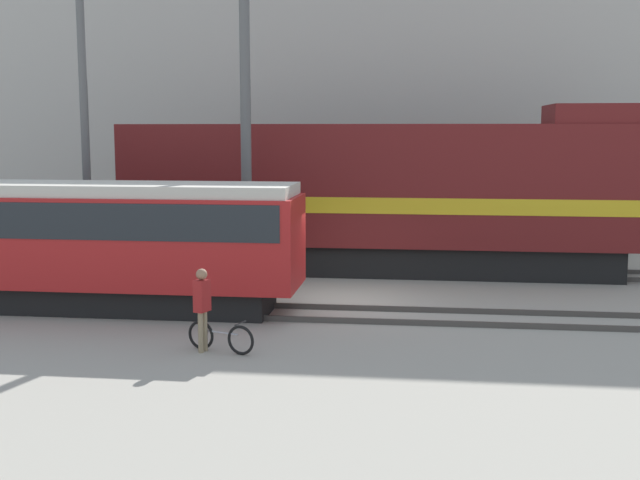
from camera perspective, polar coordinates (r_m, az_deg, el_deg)
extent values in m
plane|color=#9E998C|center=(22.10, 1.40, -4.36)|extent=(120.00, 120.00, 0.00)
cube|color=#47423D|center=(19.63, 0.65, -5.71)|extent=(60.00, 0.07, 0.14)
cube|color=#47423D|center=(21.02, 1.10, -4.80)|extent=(60.00, 0.07, 0.14)
cube|color=#47423D|center=(25.92, 2.28, -2.38)|extent=(60.00, 0.07, 0.14)
cube|color=#47423D|center=(27.33, 2.54, -1.85)|extent=(60.00, 0.07, 0.14)
cube|color=#B7B2A8|center=(35.46, 3.75, 10.93)|extent=(40.69, 6.00, 13.17)
cube|color=black|center=(26.50, 4.09, -1.23)|extent=(15.30, 2.55, 1.00)
cube|color=maroon|center=(26.23, 4.14, 4.01)|extent=(16.63, 3.00, 3.85)
cube|color=gold|center=(26.27, 4.13, 2.75)|extent=(16.29, 3.04, 0.50)
cube|color=maroon|center=(26.69, 19.12, 8.44)|extent=(3.00, 2.85, 0.60)
cube|color=black|center=(22.20, -17.86, -3.76)|extent=(11.10, 2.00, 0.70)
cube|color=#B21E1E|center=(21.96, -18.02, 0.10)|extent=(12.61, 2.50, 2.32)
cube|color=#1E2328|center=(21.89, -18.09, 1.67)|extent=(12.10, 2.54, 0.90)
cube|color=beige|center=(21.83, -18.17, 3.50)|extent=(12.36, 2.38, 0.30)
torus|color=black|center=(16.93, -5.66, -7.10)|extent=(0.62, 0.26, 0.63)
torus|color=black|center=(17.45, -8.46, -6.70)|extent=(0.62, 0.26, 0.63)
cylinder|color=#A5A5AD|center=(17.16, -7.09, -6.54)|extent=(0.81, 0.30, 0.04)
cylinder|color=#A5A5AD|center=(17.33, -8.06, -6.30)|extent=(0.03, 0.03, 0.28)
cylinder|color=#262626|center=(16.84, -5.68, -5.90)|extent=(0.16, 0.43, 0.02)
cylinder|color=#8C7A5B|center=(17.29, -8.19, -6.41)|extent=(0.11, 0.11, 0.88)
cylinder|color=#8C7A5B|center=(17.16, -8.49, -6.52)|extent=(0.11, 0.11, 0.88)
cube|color=maroon|center=(17.05, -8.39, -3.94)|extent=(0.32, 0.41, 0.68)
sphere|color=#8C664C|center=(16.96, -8.42, -2.43)|extent=(0.24, 0.24, 0.24)
cylinder|color=#595959|center=(24.96, -16.39, 7.93)|extent=(0.25, 0.25, 9.69)
cylinder|color=#595959|center=(23.46, -5.31, 8.42)|extent=(0.30, 0.30, 9.84)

